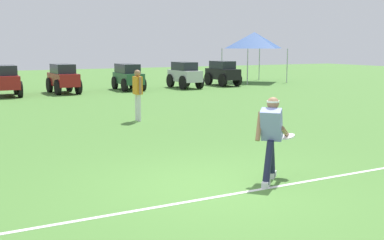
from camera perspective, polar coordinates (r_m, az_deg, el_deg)
name	(u,v)px	position (r m, az deg, el deg)	size (l,w,h in m)	color
ground_plane	(214,186)	(7.98, 2.57, -7.84)	(80.00, 80.00, 0.00)	#4A7C34
field_line_paint	(230,194)	(7.56, 4.56, -8.79)	(18.59, 0.08, 0.01)	white
frisbee_thrower	(271,135)	(8.20, 9.37, -1.73)	(0.98, 0.67, 1.43)	#191E38
frisbee_in_flight	(287,137)	(8.67, 11.23, -1.94)	(0.27, 0.27, 0.09)	white
teammate_near_sideline	(138,90)	(14.70, -6.45, 3.52)	(0.20, 0.49, 1.56)	silver
parked_car_slot_c	(6,80)	(23.41, -21.18, 4.46)	(1.21, 2.37, 1.40)	maroon
parked_car_slot_d	(63,78)	(24.07, -15.02, 4.86)	(1.26, 2.39, 1.40)	maroon
parked_car_slot_e	(128,76)	(25.20, -7.59, 5.20)	(1.21, 2.43, 1.34)	#235133
parked_car_slot_f	(185,74)	(26.12, -0.88, 5.45)	(1.16, 2.35, 1.40)	#B7BABF
parked_car_slot_g	(223,73)	(27.81, 3.65, 5.64)	(1.20, 2.37, 1.40)	black
event_tent	(254,40)	(30.68, 7.39, 9.35)	(3.08, 3.08, 3.11)	#B2B5BA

